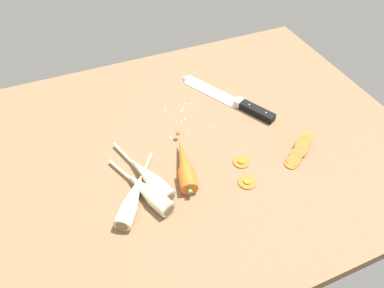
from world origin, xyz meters
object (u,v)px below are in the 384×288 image
(carrot_slice_stack, at_px, (300,150))
(carrot_slice_stray_near, at_px, (241,161))
(parsnip_front, at_px, (148,192))
(parsnip_mid_left, at_px, (149,178))
(whole_carrot, at_px, (184,165))
(carrot_slice_stray_mid, at_px, (247,182))
(parsnip_mid_right, at_px, (132,199))
(chefs_knife, at_px, (223,96))

(carrot_slice_stack, xyz_separation_m, carrot_slice_stray_near, (-0.15, 0.03, -0.01))
(parsnip_front, bearing_deg, parsnip_mid_left, 67.56)
(carrot_slice_stray_near, bearing_deg, whole_carrot, 167.95)
(whole_carrot, height_order, carrot_slice_stray_mid, whole_carrot)
(parsnip_mid_left, distance_m, carrot_slice_stray_mid, 0.24)
(carrot_slice_stack, bearing_deg, whole_carrot, 168.27)
(parsnip_front, xyz_separation_m, carrot_slice_stray_near, (0.25, 0.01, -0.02))
(parsnip_mid_left, xyz_separation_m, carrot_slice_stray_near, (0.24, -0.03, -0.02))
(parsnip_front, distance_m, parsnip_mid_left, 0.04)
(carrot_slice_stack, height_order, carrot_slice_stray_mid, carrot_slice_stack)
(whole_carrot, height_order, carrot_slice_stray_near, whole_carrot)
(parsnip_mid_right, height_order, carrot_slice_stack, parsnip_mid_right)
(chefs_knife, xyz_separation_m, carrot_slice_stray_mid, (-0.09, -0.32, -0.00))
(carrot_slice_stray_mid, bearing_deg, parsnip_mid_right, 170.27)
(parsnip_front, distance_m, carrot_slice_stack, 0.41)
(chefs_knife, relative_size, carrot_slice_stray_near, 7.57)
(parsnip_mid_left, xyz_separation_m, carrot_slice_stack, (0.39, -0.06, -0.01))
(carrot_slice_stray_near, bearing_deg, parsnip_front, -177.60)
(parsnip_mid_right, bearing_deg, carrot_slice_stack, -1.99)
(parsnip_front, bearing_deg, carrot_slice_stray_near, 2.40)
(whole_carrot, height_order, parsnip_mid_right, whole_carrot)
(chefs_knife, height_order, parsnip_mid_right, parsnip_mid_right)
(parsnip_mid_right, xyz_separation_m, carrot_slice_stray_mid, (0.27, -0.05, -0.02))
(whole_carrot, xyz_separation_m, carrot_slice_stack, (0.30, -0.06, -0.01))
(chefs_knife, xyz_separation_m, parsnip_front, (-0.33, -0.27, 0.01))
(chefs_knife, bearing_deg, parsnip_mid_right, -143.29)
(parsnip_front, relative_size, carrot_slice_stack, 1.90)
(chefs_knife, distance_m, carrot_slice_stack, 0.30)
(parsnip_front, height_order, carrot_slice_stray_near, parsnip_front)
(carrot_slice_stack, bearing_deg, carrot_slice_stray_mid, -169.57)
(parsnip_front, xyz_separation_m, carrot_slice_stray_mid, (0.24, -0.05, -0.02))
(carrot_slice_stack, bearing_deg, parsnip_mid_right, 178.01)
(parsnip_front, height_order, carrot_slice_stack, parsnip_front)
(chefs_knife, relative_size, parsnip_mid_right, 1.65)
(parsnip_mid_right, relative_size, carrot_slice_stack, 1.75)
(carrot_slice_stray_near, relative_size, carrot_slice_stray_mid, 0.97)
(parsnip_front, relative_size, parsnip_mid_left, 0.91)
(parsnip_mid_right, bearing_deg, carrot_slice_stray_mid, -9.73)
(carrot_slice_stray_near, bearing_deg, carrot_slice_stack, -11.43)
(parsnip_front, distance_m, carrot_slice_stray_mid, 0.24)
(parsnip_mid_left, distance_m, parsnip_mid_right, 0.07)
(parsnip_mid_right, bearing_deg, parsnip_front, 7.27)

